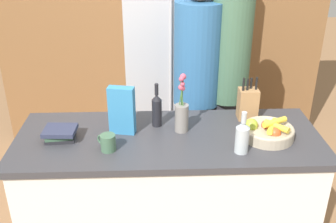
{
  "coord_description": "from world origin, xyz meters",
  "views": [
    {
      "loc": [
        -0.08,
        -2.01,
        2.05
      ],
      "look_at": [
        0.0,
        0.09,
        1.02
      ],
      "focal_mm": 42.0,
      "sensor_mm": 36.0,
      "label": 1
    }
  ],
  "objects_px": {
    "coffee_mug": "(108,142)",
    "book_stack": "(60,134)",
    "knife_block": "(248,103)",
    "bottle_oil": "(242,137)",
    "person_in_blue": "(228,76)",
    "bottle_vinegar": "(157,109)",
    "flower_vase": "(182,113)",
    "person_at_sink": "(197,82)",
    "fruit_bowl": "(267,131)",
    "refrigerator": "(176,55)",
    "cereal_box": "(122,110)"
  },
  "relations": [
    {
      "from": "bottle_vinegar",
      "to": "person_at_sink",
      "type": "distance_m",
      "value": 0.52
    },
    {
      "from": "bottle_vinegar",
      "to": "coffee_mug",
      "type": "bearing_deg",
      "value": -134.54
    },
    {
      "from": "refrigerator",
      "to": "book_stack",
      "type": "height_order",
      "value": "refrigerator"
    },
    {
      "from": "fruit_bowl",
      "to": "person_at_sink",
      "type": "xyz_separation_m",
      "value": [
        -0.35,
        0.61,
        0.06
      ]
    },
    {
      "from": "refrigerator",
      "to": "person_at_sink",
      "type": "bearing_deg",
      "value": -79.72
    },
    {
      "from": "person_in_blue",
      "to": "coffee_mug",
      "type": "bearing_deg",
      "value": -152.07
    },
    {
      "from": "refrigerator",
      "to": "bottle_oil",
      "type": "relative_size",
      "value": 8.34
    },
    {
      "from": "bottle_vinegar",
      "to": "book_stack",
      "type": "bearing_deg",
      "value": -164.77
    },
    {
      "from": "knife_block",
      "to": "book_stack",
      "type": "height_order",
      "value": "knife_block"
    },
    {
      "from": "book_stack",
      "to": "bottle_vinegar",
      "type": "bearing_deg",
      "value": 15.23
    },
    {
      "from": "bottle_vinegar",
      "to": "person_in_blue",
      "type": "xyz_separation_m",
      "value": [
        0.51,
        0.44,
        0.04
      ]
    },
    {
      "from": "coffee_mug",
      "to": "person_at_sink",
      "type": "relative_size",
      "value": 0.06
    },
    {
      "from": "book_stack",
      "to": "person_at_sink",
      "type": "bearing_deg",
      "value": 34.55
    },
    {
      "from": "bottle_oil",
      "to": "bottle_vinegar",
      "type": "xyz_separation_m",
      "value": [
        -0.46,
        0.33,
        0.01
      ]
    },
    {
      "from": "bottle_vinegar",
      "to": "person_at_sink",
      "type": "bearing_deg",
      "value": 56.06
    },
    {
      "from": "knife_block",
      "to": "coffee_mug",
      "type": "bearing_deg",
      "value": -157.26
    },
    {
      "from": "cereal_box",
      "to": "person_at_sink",
      "type": "relative_size",
      "value": 0.16
    },
    {
      "from": "refrigerator",
      "to": "person_at_sink",
      "type": "relative_size",
      "value": 1.13
    },
    {
      "from": "refrigerator",
      "to": "bottle_oil",
      "type": "height_order",
      "value": "refrigerator"
    },
    {
      "from": "flower_vase",
      "to": "bottle_oil",
      "type": "relative_size",
      "value": 1.51
    },
    {
      "from": "fruit_bowl",
      "to": "flower_vase",
      "type": "height_order",
      "value": "flower_vase"
    },
    {
      "from": "flower_vase",
      "to": "coffee_mug",
      "type": "relative_size",
      "value": 3.34
    },
    {
      "from": "fruit_bowl",
      "to": "flower_vase",
      "type": "distance_m",
      "value": 0.51
    },
    {
      "from": "bottle_oil",
      "to": "coffee_mug",
      "type": "bearing_deg",
      "value": 176.2
    },
    {
      "from": "flower_vase",
      "to": "bottle_vinegar",
      "type": "bearing_deg",
      "value": 153.12
    },
    {
      "from": "bottle_oil",
      "to": "person_in_blue",
      "type": "xyz_separation_m",
      "value": [
        0.06,
        0.77,
        0.06
      ]
    },
    {
      "from": "fruit_bowl",
      "to": "bottle_vinegar",
      "type": "bearing_deg",
      "value": 164.53
    },
    {
      "from": "knife_block",
      "to": "person_in_blue",
      "type": "relative_size",
      "value": 0.15
    },
    {
      "from": "coffee_mug",
      "to": "person_at_sink",
      "type": "bearing_deg",
      "value": 51.54
    },
    {
      "from": "flower_vase",
      "to": "person_in_blue",
      "type": "relative_size",
      "value": 0.2
    },
    {
      "from": "flower_vase",
      "to": "coffee_mug",
      "type": "height_order",
      "value": "flower_vase"
    },
    {
      "from": "knife_block",
      "to": "book_stack",
      "type": "relative_size",
      "value": 1.49
    },
    {
      "from": "bottle_vinegar",
      "to": "person_at_sink",
      "type": "relative_size",
      "value": 0.16
    },
    {
      "from": "cereal_box",
      "to": "bottle_oil",
      "type": "xyz_separation_m",
      "value": [
        0.66,
        -0.25,
        -0.05
      ]
    },
    {
      "from": "fruit_bowl",
      "to": "refrigerator",
      "type": "bearing_deg",
      "value": 110.5
    },
    {
      "from": "knife_block",
      "to": "bottle_vinegar",
      "type": "bearing_deg",
      "value": -172.31
    },
    {
      "from": "bottle_oil",
      "to": "cereal_box",
      "type": "bearing_deg",
      "value": 159.61
    },
    {
      "from": "refrigerator",
      "to": "flower_vase",
      "type": "distance_m",
      "value": 1.12
    },
    {
      "from": "knife_block",
      "to": "bottle_vinegar",
      "type": "distance_m",
      "value": 0.58
    },
    {
      "from": "refrigerator",
      "to": "book_stack",
      "type": "xyz_separation_m",
      "value": [
        -0.74,
        -1.2,
        -0.07
      ]
    },
    {
      "from": "coffee_mug",
      "to": "book_stack",
      "type": "relative_size",
      "value": 0.58
    },
    {
      "from": "fruit_bowl",
      "to": "person_at_sink",
      "type": "bearing_deg",
      "value": 119.55
    },
    {
      "from": "bottle_oil",
      "to": "book_stack",
      "type": "bearing_deg",
      "value": 170.27
    },
    {
      "from": "cereal_box",
      "to": "bottle_oil",
      "type": "distance_m",
      "value": 0.71
    },
    {
      "from": "coffee_mug",
      "to": "person_in_blue",
      "type": "distance_m",
      "value": 1.07
    },
    {
      "from": "fruit_bowl",
      "to": "flower_vase",
      "type": "xyz_separation_m",
      "value": [
        -0.49,
        0.1,
        0.08
      ]
    },
    {
      "from": "fruit_bowl",
      "to": "book_stack",
      "type": "distance_m",
      "value": 1.2
    },
    {
      "from": "bottle_vinegar",
      "to": "refrigerator",
      "type": "bearing_deg",
      "value": 80.18
    },
    {
      "from": "book_stack",
      "to": "coffee_mug",
      "type": "bearing_deg",
      "value": -23.73
    },
    {
      "from": "refrigerator",
      "to": "person_at_sink",
      "type": "height_order",
      "value": "refrigerator"
    }
  ]
}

